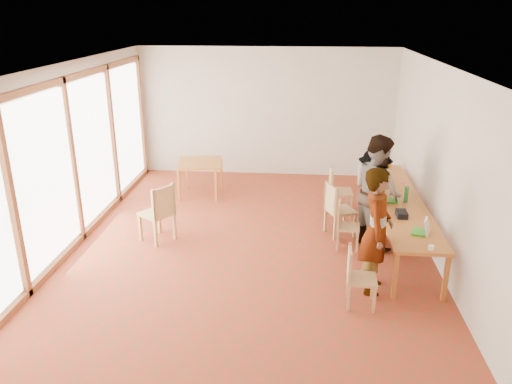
# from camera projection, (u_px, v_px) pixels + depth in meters

# --- Properties ---
(ground) EXTENTS (8.00, 8.00, 0.00)m
(ground) POSITION_uv_depth(u_px,v_px,m) (250.00, 246.00, 8.51)
(ground) COLOR brown
(ground) RESTS_ON ground
(wall_back) EXTENTS (6.00, 0.10, 3.00)m
(wall_back) POSITION_uv_depth(u_px,v_px,m) (266.00, 113.00, 11.73)
(wall_back) COLOR beige
(wall_back) RESTS_ON ground
(wall_front) EXTENTS (6.00, 0.10, 3.00)m
(wall_front) POSITION_uv_depth(u_px,v_px,m) (202.00, 296.00, 4.25)
(wall_front) COLOR beige
(wall_front) RESTS_ON ground
(wall_right) EXTENTS (0.10, 8.00, 3.00)m
(wall_right) POSITION_uv_depth(u_px,v_px,m) (441.00, 166.00, 7.74)
(wall_right) COLOR beige
(wall_right) RESTS_ON ground
(window_wall) EXTENTS (0.10, 8.00, 3.00)m
(window_wall) POSITION_uv_depth(u_px,v_px,m) (71.00, 157.00, 8.24)
(window_wall) COLOR white
(window_wall) RESTS_ON ground
(ceiling) EXTENTS (6.00, 8.00, 0.04)m
(ceiling) POSITION_uv_depth(u_px,v_px,m) (249.00, 64.00, 7.46)
(ceiling) COLOR white
(ceiling) RESTS_ON wall_back
(communal_table) EXTENTS (0.80, 4.00, 0.75)m
(communal_table) POSITION_uv_depth(u_px,v_px,m) (398.00, 202.00, 8.51)
(communal_table) COLOR #C6662C
(communal_table) RESTS_ON ground
(side_table) EXTENTS (0.90, 0.90, 0.75)m
(side_table) POSITION_uv_depth(u_px,v_px,m) (200.00, 165.00, 10.60)
(side_table) COLOR #C6662C
(side_table) RESTS_ON ground
(chair_near) EXTENTS (0.41, 0.41, 0.45)m
(chair_near) POSITION_uv_depth(u_px,v_px,m) (356.00, 271.00, 6.65)
(chair_near) COLOR tan
(chair_near) RESTS_ON ground
(chair_mid) EXTENTS (0.41, 0.41, 0.43)m
(chair_mid) POSITION_uv_depth(u_px,v_px,m) (343.00, 220.00, 8.29)
(chair_mid) COLOR tan
(chair_mid) RESTS_ON ground
(chair_far) EXTENTS (0.59, 0.59, 0.51)m
(chair_far) POSITION_uv_depth(u_px,v_px,m) (336.00, 204.00, 8.71)
(chair_far) COLOR tan
(chair_far) RESTS_ON ground
(chair_empty) EXTENTS (0.46, 0.46, 0.50)m
(chair_empty) POSITION_uv_depth(u_px,v_px,m) (336.00, 185.00, 9.67)
(chair_empty) COLOR tan
(chair_empty) RESTS_ON ground
(chair_spare) EXTENTS (0.67, 0.67, 0.55)m
(chair_spare) POSITION_uv_depth(u_px,v_px,m) (160.00, 207.00, 8.45)
(chair_spare) COLOR tan
(chair_spare) RESTS_ON ground
(person_near) EXTENTS (0.55, 0.74, 1.83)m
(person_near) POSITION_uv_depth(u_px,v_px,m) (376.00, 231.00, 6.90)
(person_near) COLOR gray
(person_near) RESTS_ON ground
(person_mid) EXTENTS (1.02, 1.13, 1.91)m
(person_mid) POSITION_uv_depth(u_px,v_px,m) (377.00, 191.00, 8.28)
(person_mid) COLOR gray
(person_mid) RESTS_ON ground
(person_far) EXTENTS (0.80, 1.11, 1.56)m
(person_far) POSITION_uv_depth(u_px,v_px,m) (373.00, 192.00, 8.75)
(person_far) COLOR gray
(person_far) RESTS_ON ground
(laptop_near) EXTENTS (0.31, 0.32, 0.23)m
(laptop_near) POSITION_uv_depth(u_px,v_px,m) (423.00, 229.00, 7.18)
(laptop_near) COLOR green
(laptop_near) RESTS_ON communal_table
(laptop_mid) EXTENTS (0.21, 0.24, 0.20)m
(laptop_mid) POSITION_uv_depth(u_px,v_px,m) (394.00, 198.00, 8.39)
(laptop_mid) COLOR green
(laptop_mid) RESTS_ON communal_table
(laptop_far) EXTENTS (0.21, 0.24, 0.20)m
(laptop_far) POSITION_uv_depth(u_px,v_px,m) (384.00, 178.00, 9.41)
(laptop_far) COLOR green
(laptop_far) RESTS_ON communal_table
(yellow_mug) EXTENTS (0.15, 0.15, 0.11)m
(yellow_mug) POSITION_uv_depth(u_px,v_px,m) (388.00, 164.00, 10.24)
(yellow_mug) COLOR orange
(yellow_mug) RESTS_ON communal_table
(green_bottle) EXTENTS (0.07, 0.07, 0.28)m
(green_bottle) POSITION_uv_depth(u_px,v_px,m) (406.00, 194.00, 8.31)
(green_bottle) COLOR #227E3B
(green_bottle) RESTS_ON communal_table
(clear_glass) EXTENTS (0.07, 0.07, 0.09)m
(clear_glass) POSITION_uv_depth(u_px,v_px,m) (405.00, 199.00, 8.37)
(clear_glass) COLOR silver
(clear_glass) RESTS_ON communal_table
(condiment_cup) EXTENTS (0.08, 0.08, 0.06)m
(condiment_cup) POSITION_uv_depth(u_px,v_px,m) (431.00, 248.00, 6.71)
(condiment_cup) COLOR white
(condiment_cup) RESTS_ON communal_table
(pink_phone) EXTENTS (0.05, 0.10, 0.01)m
(pink_phone) POSITION_uv_depth(u_px,v_px,m) (402.00, 182.00, 9.30)
(pink_phone) COLOR #DF478C
(pink_phone) RESTS_ON communal_table
(black_pouch) EXTENTS (0.16, 0.26, 0.09)m
(black_pouch) POSITION_uv_depth(u_px,v_px,m) (402.00, 214.00, 7.77)
(black_pouch) COLOR black
(black_pouch) RESTS_ON communal_table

